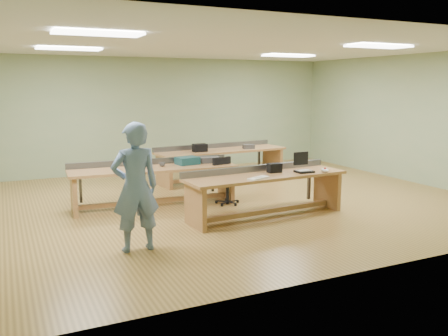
{
  "coord_description": "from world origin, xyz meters",
  "views": [
    {
      "loc": [
        -3.78,
        -8.29,
        2.26
      ],
      "look_at": [
        -0.17,
        -0.6,
        0.79
      ],
      "focal_mm": 38.0,
      "sensor_mm": 36.0,
      "label": 1
    }
  ],
  "objects_px": {
    "task_chair": "(226,187)",
    "camera_bag": "(274,168)",
    "mug": "(162,164)",
    "person": "(135,187)",
    "drinks_can": "(150,165)",
    "workbench_back": "(221,157)",
    "workbench_mid": "(154,177)",
    "laptop_base": "(304,171)",
    "workbench_front": "(265,185)",
    "parts_bin_grey": "(210,160)",
    "parts_bin_teal": "(187,161)"
  },
  "relations": [
    {
      "from": "task_chair",
      "to": "camera_bag",
      "type": "bearing_deg",
      "value": -74.64
    },
    {
      "from": "task_chair",
      "to": "mug",
      "type": "xyz_separation_m",
      "value": [
        -1.15,
        0.42,
        0.47
      ]
    },
    {
      "from": "person",
      "to": "drinks_can",
      "type": "distance_m",
      "value": 2.4
    },
    {
      "from": "workbench_back",
      "to": "task_chair",
      "type": "bearing_deg",
      "value": -118.1
    },
    {
      "from": "workbench_mid",
      "to": "workbench_back",
      "type": "xyz_separation_m",
      "value": [
        2.21,
        1.73,
        0.0
      ]
    },
    {
      "from": "mug",
      "to": "workbench_mid",
      "type": "bearing_deg",
      "value": 171.51
    },
    {
      "from": "task_chair",
      "to": "drinks_can",
      "type": "bearing_deg",
      "value": 156.81
    },
    {
      "from": "person",
      "to": "drinks_can",
      "type": "height_order",
      "value": "person"
    },
    {
      "from": "workbench_back",
      "to": "laptop_base",
      "type": "bearing_deg",
      "value": -94.97
    },
    {
      "from": "workbench_front",
      "to": "laptop_base",
      "type": "bearing_deg",
      "value": -14.81
    },
    {
      "from": "workbench_mid",
      "to": "mug",
      "type": "xyz_separation_m",
      "value": [
        0.17,
        -0.03,
        0.23
      ]
    },
    {
      "from": "workbench_front",
      "to": "mug",
      "type": "height_order",
      "value": "workbench_front"
    },
    {
      "from": "camera_bag",
      "to": "parts_bin_grey",
      "type": "relative_size",
      "value": 0.6
    },
    {
      "from": "task_chair",
      "to": "parts_bin_grey",
      "type": "relative_size",
      "value": 2.23
    },
    {
      "from": "workbench_mid",
      "to": "person",
      "type": "xyz_separation_m",
      "value": [
        -0.95,
        -2.32,
        0.33
      ]
    },
    {
      "from": "parts_bin_teal",
      "to": "workbench_mid",
      "type": "bearing_deg",
      "value": -178.47
    },
    {
      "from": "parts_bin_grey",
      "to": "drinks_can",
      "type": "relative_size",
      "value": 3.36
    },
    {
      "from": "parts_bin_teal",
      "to": "workbench_back",
      "type": "bearing_deg",
      "value": 48.53
    },
    {
      "from": "camera_bag",
      "to": "mug",
      "type": "distance_m",
      "value": 2.16
    },
    {
      "from": "workbench_front",
      "to": "mug",
      "type": "relative_size",
      "value": 27.29
    },
    {
      "from": "parts_bin_teal",
      "to": "workbench_front",
      "type": "bearing_deg",
      "value": -61.43
    },
    {
      "from": "laptop_base",
      "to": "workbench_back",
      "type": "bearing_deg",
      "value": 91.54
    },
    {
      "from": "camera_bag",
      "to": "task_chair",
      "type": "xyz_separation_m",
      "value": [
        -0.46,
        1.02,
        -0.5
      ]
    },
    {
      "from": "parts_bin_teal",
      "to": "parts_bin_grey",
      "type": "relative_size",
      "value": 1.03
    },
    {
      "from": "task_chair",
      "to": "workbench_mid",
      "type": "bearing_deg",
      "value": 152.49
    },
    {
      "from": "workbench_back",
      "to": "drinks_can",
      "type": "height_order",
      "value": "drinks_can"
    },
    {
      "from": "parts_bin_grey",
      "to": "mug",
      "type": "xyz_separation_m",
      "value": [
        -1.02,
        -0.07,
        -0.01
      ]
    },
    {
      "from": "workbench_mid",
      "to": "parts_bin_teal",
      "type": "bearing_deg",
      "value": 5.16
    },
    {
      "from": "workbench_mid",
      "to": "parts_bin_grey",
      "type": "bearing_deg",
      "value": 5.76
    },
    {
      "from": "task_chair",
      "to": "parts_bin_grey",
      "type": "bearing_deg",
      "value": 96.06
    },
    {
      "from": "laptop_base",
      "to": "mug",
      "type": "distance_m",
      "value": 2.67
    },
    {
      "from": "workbench_back",
      "to": "task_chair",
      "type": "xyz_separation_m",
      "value": [
        -0.9,
        -2.18,
        -0.24
      ]
    },
    {
      "from": "workbench_mid",
      "to": "task_chair",
      "type": "bearing_deg",
      "value": -15.03
    },
    {
      "from": "workbench_mid",
      "to": "parts_bin_teal",
      "type": "distance_m",
      "value": 0.74
    },
    {
      "from": "parts_bin_teal",
      "to": "drinks_can",
      "type": "bearing_deg",
      "value": -172.36
    },
    {
      "from": "workbench_front",
      "to": "person",
      "type": "xyz_separation_m",
      "value": [
        -2.5,
        -0.77,
        0.34
      ]
    },
    {
      "from": "task_chair",
      "to": "parts_bin_grey",
      "type": "distance_m",
      "value": 0.69
    },
    {
      "from": "mug",
      "to": "drinks_can",
      "type": "height_order",
      "value": "drinks_can"
    },
    {
      "from": "task_chair",
      "to": "laptop_base",
      "type": "bearing_deg",
      "value": -61.69
    },
    {
      "from": "person",
      "to": "camera_bag",
      "type": "bearing_deg",
      "value": -163.0
    },
    {
      "from": "workbench_mid",
      "to": "task_chair",
      "type": "xyz_separation_m",
      "value": [
        1.32,
        -0.44,
        -0.23
      ]
    },
    {
      "from": "camera_bag",
      "to": "parts_bin_teal",
      "type": "distance_m",
      "value": 1.84
    },
    {
      "from": "parts_bin_teal",
      "to": "mug",
      "type": "distance_m",
      "value": 0.53
    },
    {
      "from": "person",
      "to": "drinks_can",
      "type": "relative_size",
      "value": 15.01
    },
    {
      "from": "workbench_back",
      "to": "mug",
      "type": "distance_m",
      "value": 2.71
    },
    {
      "from": "workbench_front",
      "to": "task_chair",
      "type": "distance_m",
      "value": 1.15
    },
    {
      "from": "workbench_back",
      "to": "parts_bin_grey",
      "type": "xyz_separation_m",
      "value": [
        -1.03,
        -1.69,
        0.24
      ]
    },
    {
      "from": "person",
      "to": "mug",
      "type": "relative_size",
      "value": 16.41
    },
    {
      "from": "mug",
      "to": "drinks_can",
      "type": "xyz_separation_m",
      "value": [
        -0.25,
        -0.06,
        0.02
      ]
    },
    {
      "from": "camera_bag",
      "to": "drinks_can",
      "type": "relative_size",
      "value": 2.01
    }
  ]
}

